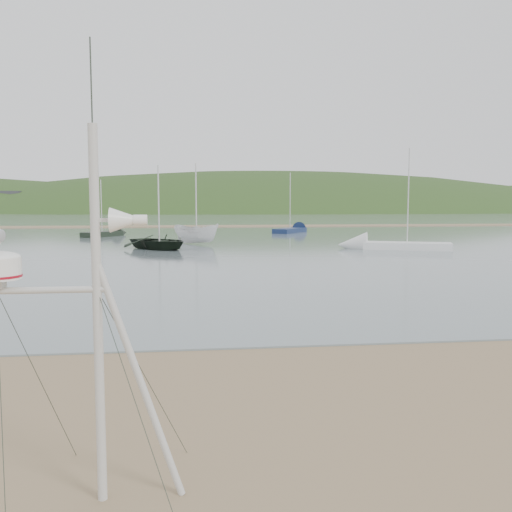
{
  "coord_description": "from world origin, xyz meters",
  "views": [
    {
      "loc": [
        1.71,
        -7.47,
        3.13
      ],
      "look_at": [
        2.74,
        1.0,
        2.32
      ],
      "focal_mm": 38.0,
      "sensor_mm": 36.0,
      "label": 1
    }
  ],
  "objects": [
    {
      "name": "ground",
      "position": [
        0.0,
        0.0,
        0.0
      ],
      "size": [
        560.0,
        560.0,
        0.0
      ],
      "primitive_type": "plane",
      "color": "#80684A",
      "rests_on": "ground"
    },
    {
      "name": "hill_ridge",
      "position": [
        18.52,
        235.0,
        -19.7
      ],
      "size": [
        620.0,
        180.0,
        80.0
      ],
      "color": "#233B18",
      "rests_on": "ground"
    },
    {
      "name": "sandbar",
      "position": [
        0.0,
        70.0,
        0.07
      ],
      "size": [
        560.0,
        7.0,
        0.07
      ],
      "primitive_type": "cube",
      "color": "#80684A",
      "rests_on": "water"
    },
    {
      "name": "boat_dark",
      "position": [
        -0.41,
        30.61,
        2.55
      ],
      "size": [
        3.37,
        3.17,
        5.02
      ],
      "primitive_type": "imported",
      "rotation": [
        0.0,
        0.0,
        0.73
      ],
      "color": "black",
      "rests_on": "water"
    },
    {
      "name": "mast_rig",
      "position": [
        0.69,
        -1.85,
        1.16
      ],
      "size": [
        2.12,
        2.27,
        4.79
      ],
      "color": "beige",
      "rests_on": "ground"
    },
    {
      "name": "sailboat_white_near",
      "position": [
        14.63,
        29.03,
        0.3
      ],
      "size": [
        7.83,
        4.66,
        7.62
      ],
      "color": "white",
      "rests_on": "ground"
    },
    {
      "name": "sailboat_dark_mid",
      "position": [
        -5.98,
        47.6,
        0.3
      ],
      "size": [
        4.39,
        5.83,
        5.97
      ],
      "color": "black",
      "rests_on": "ground"
    },
    {
      "name": "water",
      "position": [
        0.0,
        132.0,
        0.02
      ],
      "size": [
        560.0,
        256.0,
        0.04
      ],
      "primitive_type": "cube",
      "color": "slate",
      "rests_on": "ground"
    },
    {
      "name": "boat_white",
      "position": [
        2.22,
        35.15,
        2.17
      ],
      "size": [
        2.29,
        2.29,
        4.27
      ],
      "primitive_type": "imported",
      "rotation": [
        0.0,
        0.0,
        0.89
      ],
      "color": "white",
      "rests_on": "water"
    },
    {
      "name": "sailboat_blue_far",
      "position": [
        13.82,
        53.09,
        0.3
      ],
      "size": [
        5.58,
        6.97,
        7.2
      ],
      "color": "#15244A",
      "rests_on": "ground"
    },
    {
      "name": "far_cottages",
      "position": [
        3.0,
        196.0,
        4.0
      ],
      "size": [
        294.4,
        6.3,
        8.0
      ],
      "color": "silver",
      "rests_on": "ground"
    }
  ]
}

